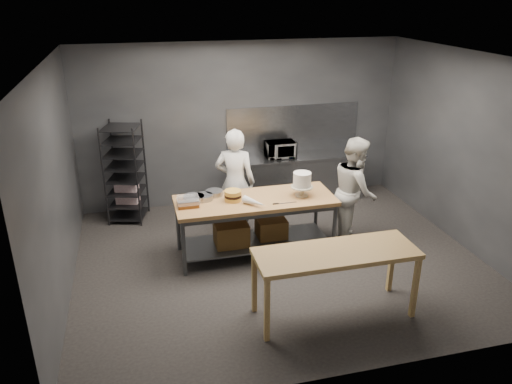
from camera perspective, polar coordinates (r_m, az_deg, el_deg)
ground at (r=7.68m, az=2.67°, el=-7.79°), size 6.00×6.00×0.00m
back_wall at (r=9.36m, az=-1.60°, el=7.78°), size 6.00×0.04×3.00m
work_table at (r=7.61m, az=-0.40°, el=-3.19°), size 2.40×0.90×0.92m
near_counter at (r=6.19m, az=9.12°, el=-7.39°), size 2.00×0.70×0.90m
back_counter at (r=9.65m, az=4.70°, el=1.63°), size 2.60×0.60×0.90m
splashback_panel at (r=9.64m, az=4.29°, el=7.24°), size 2.60×0.02×0.90m
speed_rack at (r=8.96m, az=-14.71°, el=2.05°), size 0.75×0.79×1.75m
chef_behind at (r=8.15m, az=-2.41°, el=1.11°), size 0.77×0.64×1.80m
chef_right at (r=8.06m, az=11.21°, el=0.16°), size 0.85×0.98×1.74m
microwave at (r=9.35m, az=2.79°, el=4.88°), size 0.54×0.37×0.30m
frosted_cake_stand at (r=7.52m, az=5.29°, el=1.24°), size 0.34×0.34×0.37m
layer_cake at (r=7.39m, az=-2.65°, el=-0.40°), size 0.25×0.25×0.16m
cake_pans at (r=7.50m, az=-6.08°, el=-0.49°), size 0.62×0.42×0.07m
piping_bag at (r=7.20m, az=-0.15°, el=-1.18°), size 0.33×0.37×0.12m
offset_spatula at (r=7.31m, az=2.93°, el=-1.30°), size 0.36×0.02×0.02m
pastry_clamshells at (r=7.30m, az=-7.77°, el=-1.08°), size 0.33×0.32×0.11m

